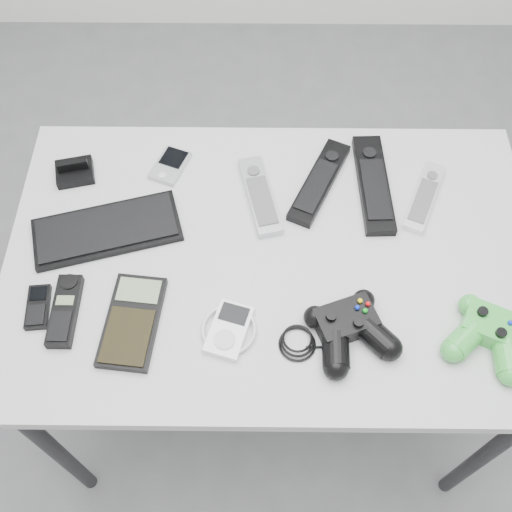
{
  "coord_description": "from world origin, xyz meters",
  "views": [
    {
      "loc": [
        0.03,
        -0.59,
        1.76
      ],
      "look_at": [
        0.02,
        0.04,
        0.75
      ],
      "focal_mm": 42.0,
      "sensor_mm": 36.0,
      "label": 1
    }
  ],
  "objects_px": {
    "mobile_phone": "(38,307)",
    "remote_silver_a": "(260,195)",
    "remote_black_b": "(373,183)",
    "remote_silver_b": "(424,197)",
    "pda_keyboard": "(107,230)",
    "cordless_handset": "(65,311)",
    "calculator": "(132,321)",
    "remote_black_a": "(320,181)",
    "pda": "(170,165)",
    "controller_green": "(491,333)",
    "controller_black": "(349,328)",
    "desk": "(273,271)",
    "mp3_player": "(229,330)"
  },
  "relations": [
    {
      "from": "pda_keyboard",
      "to": "remote_black_b",
      "type": "height_order",
      "value": "remote_black_b"
    },
    {
      "from": "calculator",
      "to": "mobile_phone",
      "type": "bearing_deg",
      "value": 177.01
    },
    {
      "from": "desk",
      "to": "pda",
      "type": "relative_size",
      "value": 11.23
    },
    {
      "from": "controller_green",
      "to": "controller_black",
      "type": "bearing_deg",
      "value": -157.02
    },
    {
      "from": "desk",
      "to": "cordless_handset",
      "type": "xyz_separation_m",
      "value": [
        -0.4,
        -0.14,
        0.07
      ]
    },
    {
      "from": "cordless_handset",
      "to": "pda",
      "type": "bearing_deg",
      "value": 65.43
    },
    {
      "from": "calculator",
      "to": "controller_black",
      "type": "relative_size",
      "value": 0.74
    },
    {
      "from": "remote_silver_b",
      "to": "calculator",
      "type": "bearing_deg",
      "value": -129.9
    },
    {
      "from": "pda_keyboard",
      "to": "mobile_phone",
      "type": "relative_size",
      "value": 3.25
    },
    {
      "from": "mp3_player",
      "to": "controller_black",
      "type": "relative_size",
      "value": 0.42
    },
    {
      "from": "calculator",
      "to": "desk",
      "type": "bearing_deg",
      "value": 36.39
    },
    {
      "from": "remote_black_b",
      "to": "calculator",
      "type": "distance_m",
      "value": 0.59
    },
    {
      "from": "remote_black_b",
      "to": "mp3_player",
      "type": "xyz_separation_m",
      "value": [
        -0.3,
        -0.35,
        -0.0
      ]
    },
    {
      "from": "pda_keyboard",
      "to": "mobile_phone",
      "type": "height_order",
      "value": "pda_keyboard"
    },
    {
      "from": "remote_silver_a",
      "to": "mp3_player",
      "type": "xyz_separation_m",
      "value": [
        -0.06,
        -0.31,
        -0.0
      ]
    },
    {
      "from": "desk",
      "to": "controller_green",
      "type": "bearing_deg",
      "value": -24.56
    },
    {
      "from": "desk",
      "to": "controller_green",
      "type": "relative_size",
      "value": 6.82
    },
    {
      "from": "pda",
      "to": "mp3_player",
      "type": "height_order",
      "value": "mp3_player"
    },
    {
      "from": "remote_silver_a",
      "to": "calculator",
      "type": "bearing_deg",
      "value": -142.09
    },
    {
      "from": "pda",
      "to": "controller_green",
      "type": "relative_size",
      "value": 0.61
    },
    {
      "from": "controller_black",
      "to": "mobile_phone",
      "type": "bearing_deg",
      "value": 154.8
    },
    {
      "from": "pda",
      "to": "remote_silver_a",
      "type": "relative_size",
      "value": 0.47
    },
    {
      "from": "remote_silver_b",
      "to": "controller_black",
      "type": "xyz_separation_m",
      "value": [
        -0.19,
        -0.32,
        0.02
      ]
    },
    {
      "from": "remote_silver_b",
      "to": "pda",
      "type": "bearing_deg",
      "value": -165.4
    },
    {
      "from": "remote_silver_a",
      "to": "mp3_player",
      "type": "distance_m",
      "value": 0.32
    },
    {
      "from": "remote_black_b",
      "to": "remote_silver_b",
      "type": "height_order",
      "value": "remote_black_b"
    },
    {
      "from": "pda",
      "to": "controller_green",
      "type": "xyz_separation_m",
      "value": [
        0.62,
        -0.41,
        0.02
      ]
    },
    {
      "from": "desk",
      "to": "controller_green",
      "type": "height_order",
      "value": "controller_green"
    },
    {
      "from": "pda_keyboard",
      "to": "cordless_handset",
      "type": "distance_m",
      "value": 0.2
    },
    {
      "from": "remote_black_a",
      "to": "mp3_player",
      "type": "xyz_separation_m",
      "value": [
        -0.19,
        -0.35,
        -0.0
      ]
    },
    {
      "from": "desk",
      "to": "pda_keyboard",
      "type": "relative_size",
      "value": 3.64
    },
    {
      "from": "pda_keyboard",
      "to": "remote_black_a",
      "type": "distance_m",
      "value": 0.46
    },
    {
      "from": "remote_black_b",
      "to": "remote_silver_b",
      "type": "relative_size",
      "value": 1.38
    },
    {
      "from": "remote_silver_b",
      "to": "mp3_player",
      "type": "bearing_deg",
      "value": -119.12
    },
    {
      "from": "remote_black_b",
      "to": "controller_black",
      "type": "relative_size",
      "value": 1.0
    },
    {
      "from": "remote_black_a",
      "to": "calculator",
      "type": "bearing_deg",
      "value": -112.53
    },
    {
      "from": "remote_black_a",
      "to": "remote_black_b",
      "type": "relative_size",
      "value": 0.9
    },
    {
      "from": "mobile_phone",
      "to": "remote_silver_a",
      "type": "bearing_deg",
      "value": 27.26
    },
    {
      "from": "desk",
      "to": "remote_black_a",
      "type": "xyz_separation_m",
      "value": [
        0.1,
        0.18,
        0.08
      ]
    },
    {
      "from": "mobile_phone",
      "to": "controller_black",
      "type": "relative_size",
      "value": 0.35
    },
    {
      "from": "remote_silver_a",
      "to": "controller_green",
      "type": "relative_size",
      "value": 1.29
    },
    {
      "from": "remote_silver_b",
      "to": "mp3_player",
      "type": "distance_m",
      "value": 0.52
    },
    {
      "from": "remote_silver_b",
      "to": "cordless_handset",
      "type": "distance_m",
      "value": 0.77
    },
    {
      "from": "remote_black_a",
      "to": "cordless_handset",
      "type": "bearing_deg",
      "value": -122.55
    },
    {
      "from": "controller_black",
      "to": "mp3_player",
      "type": "bearing_deg",
      "value": 158.95
    },
    {
      "from": "controller_green",
      "to": "remote_silver_b",
      "type": "bearing_deg",
      "value": 127.38
    },
    {
      "from": "pda",
      "to": "remote_black_a",
      "type": "height_order",
      "value": "remote_black_a"
    },
    {
      "from": "mp3_player",
      "to": "controller_black",
      "type": "xyz_separation_m",
      "value": [
        0.22,
        -0.0,
        0.02
      ]
    },
    {
      "from": "remote_black_a",
      "to": "pda",
      "type": "bearing_deg",
      "value": -162.99
    },
    {
      "from": "remote_silver_b",
      "to": "controller_black",
      "type": "distance_m",
      "value": 0.37
    }
  ]
}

